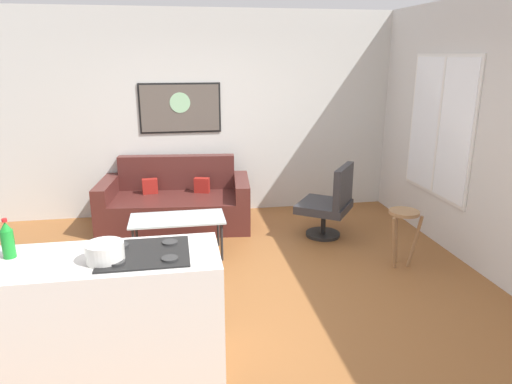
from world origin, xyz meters
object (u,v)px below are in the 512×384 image
(couch, at_px, (176,204))
(mixing_bowl, at_px, (105,253))
(coffee_table, at_px, (177,221))
(bar_stool, at_px, (403,223))
(soda_bottle, at_px, (7,240))
(wall_painting, at_px, (180,108))
(armchair, at_px, (330,203))

(couch, bearing_deg, mixing_bowl, -98.43)
(coffee_table, distance_m, bar_stool, 2.45)
(soda_bottle, height_order, wall_painting, wall_painting)
(armchair, relative_size, bar_stool, 1.47)
(couch, height_order, bar_stool, couch)
(soda_bottle, relative_size, mixing_bowl, 1.10)
(couch, relative_size, armchair, 2.19)
(coffee_table, xyz_separation_m, bar_stool, (2.36, -0.68, 0.07))
(coffee_table, bearing_deg, armchair, 7.89)
(soda_bottle, bearing_deg, wall_painting, 70.28)
(coffee_table, bearing_deg, mixing_bowl, -102.84)
(bar_stool, distance_m, soda_bottle, 3.70)
(couch, bearing_deg, coffee_table, -89.37)
(wall_painting, bearing_deg, bar_stool, -44.33)
(coffee_table, bearing_deg, bar_stool, -16.06)
(bar_stool, relative_size, wall_painting, 0.57)
(coffee_table, bearing_deg, soda_bottle, -120.61)
(coffee_table, relative_size, bar_stool, 1.67)
(soda_bottle, bearing_deg, armchair, 35.57)
(coffee_table, distance_m, armchair, 1.89)
(coffee_table, height_order, bar_stool, bar_stool)
(bar_stool, xyz_separation_m, mixing_bowl, (-2.82, -1.37, 0.48))
(mixing_bowl, bearing_deg, armchair, 44.62)
(armchair, bearing_deg, couch, 157.82)
(couch, bearing_deg, bar_stool, -35.75)
(coffee_table, height_order, wall_painting, wall_painting)
(armchair, relative_size, mixing_bowl, 3.70)
(coffee_table, relative_size, wall_painting, 0.95)
(bar_stool, relative_size, soda_bottle, 2.28)
(soda_bottle, bearing_deg, bar_stool, 18.98)
(soda_bottle, distance_m, mixing_bowl, 0.67)
(armchair, xyz_separation_m, bar_stool, (0.49, -0.94, 0.04))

